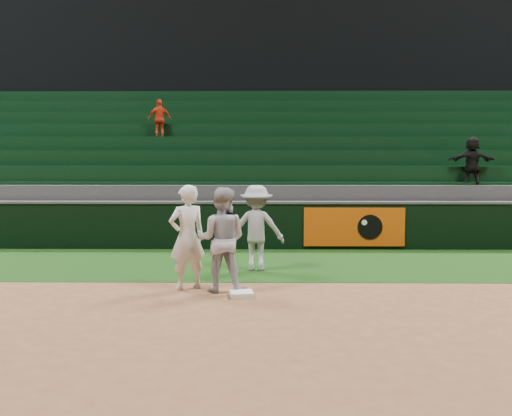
# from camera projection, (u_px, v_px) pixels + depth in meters

# --- Properties ---
(ground) EXTENTS (70.00, 70.00, 0.00)m
(ground) POSITION_uv_depth(u_px,v_px,m) (225.00, 294.00, 9.78)
(ground) COLOR brown
(ground) RESTS_ON ground
(foul_grass) EXTENTS (36.00, 4.20, 0.01)m
(foul_grass) POSITION_uv_depth(u_px,v_px,m) (234.00, 263.00, 12.77)
(foul_grass) COLOR black
(foul_grass) RESTS_ON ground
(upper_deck) EXTENTS (40.00, 12.00, 12.00)m
(upper_deck) POSITION_uv_depth(u_px,v_px,m) (249.00, 83.00, 26.71)
(upper_deck) COLOR black
(upper_deck) RESTS_ON ground
(first_base) EXTENTS (0.44, 0.44, 0.09)m
(first_base) POSITION_uv_depth(u_px,v_px,m) (242.00, 294.00, 9.57)
(first_base) COLOR white
(first_base) RESTS_ON ground
(first_baseman) EXTENTS (0.81, 0.72, 1.86)m
(first_baseman) POSITION_uv_depth(u_px,v_px,m) (187.00, 237.00, 10.11)
(first_baseman) COLOR white
(first_baseman) RESTS_ON ground
(baserunner) EXTENTS (0.96, 0.79, 1.82)m
(baserunner) POSITION_uv_depth(u_px,v_px,m) (222.00, 240.00, 9.90)
(baserunner) COLOR #A5A7AF
(baserunner) RESTS_ON ground
(base_coach) EXTENTS (1.19, 0.73, 1.78)m
(base_coach) POSITION_uv_depth(u_px,v_px,m) (256.00, 228.00, 11.85)
(base_coach) COLOR #9EA1AB
(base_coach) RESTS_ON foul_grass
(field_wall) EXTENTS (36.00, 0.45, 1.25)m
(field_wall) POSITION_uv_depth(u_px,v_px,m) (239.00, 225.00, 14.92)
(field_wall) COLOR black
(field_wall) RESTS_ON ground
(stadium_seating) EXTENTS (36.00, 5.95, 4.85)m
(stadium_seating) POSITION_uv_depth(u_px,v_px,m) (243.00, 180.00, 18.59)
(stadium_seating) COLOR #363538
(stadium_seating) RESTS_ON ground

